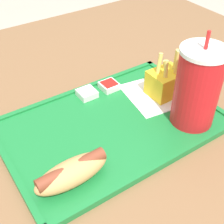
{
  "coord_description": "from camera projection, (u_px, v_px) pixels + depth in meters",
  "views": [
    {
      "loc": [
        0.23,
        0.45,
        1.16
      ],
      "look_at": [
        -0.05,
        0.03,
        0.75
      ],
      "focal_mm": 50.0,
      "sensor_mm": 36.0,
      "label": 1
    }
  ],
  "objects": [
    {
      "name": "dining_table",
      "position": [
        92.0,
        218.0,
        0.9
      ],
      "size": [
        1.44,
        1.15,
        0.71
      ],
      "color": "brown",
      "rests_on": "ground_plane"
    },
    {
      "name": "food_tray",
      "position": [
        112.0,
        125.0,
        0.67
      ],
      "size": [
        0.46,
        0.3,
        0.01
      ],
      "color": "#197233",
      "rests_on": "dining_table"
    },
    {
      "name": "paper_napkin",
      "position": [
        161.0,
        92.0,
        0.75
      ],
      "size": [
        0.18,
        0.16,
        0.0
      ],
      "color": "white",
      "rests_on": "food_tray"
    },
    {
      "name": "soda_cup",
      "position": [
        197.0,
        87.0,
        0.62
      ],
      "size": [
        0.09,
        0.09,
        0.2
      ],
      "color": "red",
      "rests_on": "food_tray"
    },
    {
      "name": "hot_dog_far",
      "position": [
        72.0,
        172.0,
        0.53
      ],
      "size": [
        0.14,
        0.05,
        0.04
      ],
      "color": "tan",
      "rests_on": "food_tray"
    },
    {
      "name": "fries_carton",
      "position": [
        166.0,
        82.0,
        0.72
      ],
      "size": [
        0.08,
        0.06,
        0.11
      ],
      "color": "gold",
      "rests_on": "food_tray"
    },
    {
      "name": "sauce_cup_mayo",
      "position": [
        87.0,
        93.0,
        0.73
      ],
      "size": [
        0.04,
        0.04,
        0.02
      ],
      "color": "silver",
      "rests_on": "food_tray"
    },
    {
      "name": "sauce_cup_ketchup",
      "position": [
        109.0,
        86.0,
        0.75
      ],
      "size": [
        0.04,
        0.04,
        0.02
      ],
      "color": "silver",
      "rests_on": "food_tray"
    }
  ]
}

